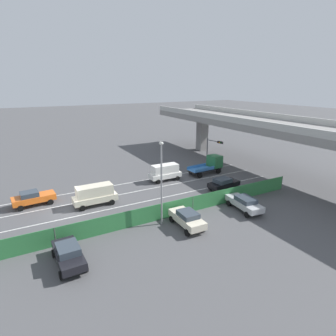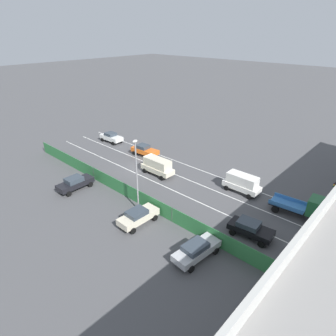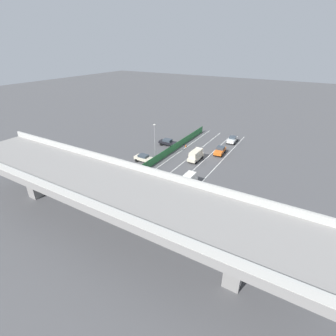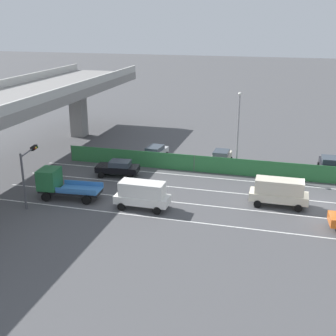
{
  "view_description": "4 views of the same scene",
  "coord_description": "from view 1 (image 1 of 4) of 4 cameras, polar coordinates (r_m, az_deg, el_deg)",
  "views": [
    {
      "loc": [
        29.58,
        -3.91,
        13.33
      ],
      "look_at": [
        -1.87,
        13.49,
        2.4
      ],
      "focal_mm": 30.06,
      "sensor_mm": 36.0,
      "label": 1
    },
    {
      "loc": [
        25.0,
        28.15,
        18.12
      ],
      "look_at": [
        0.96,
        6.04,
        2.31
      ],
      "focal_mm": 30.8,
      "sensor_mm": 36.0,
      "label": 2
    },
    {
      "loc": [
        -20.18,
        48.85,
        22.96
      ],
      "look_at": [
        1.13,
        12.87,
        2.03
      ],
      "focal_mm": 26.52,
      "sensor_mm": 36.0,
      "label": 3
    },
    {
      "loc": [
        -35.97,
        2.92,
        15.15
      ],
      "look_at": [
        2.68,
        13.54,
        1.5
      ],
      "focal_mm": 47.5,
      "sensor_mm": 36.0,
      "label": 4
    }
  ],
  "objects": [
    {
      "name": "elevated_overpass",
      "position": [
        45.27,
        19.7,
        7.71
      ],
      "size": [
        52.55,
        9.66,
        8.48
      ],
      "color": "gray",
      "rests_on": "ground"
    },
    {
      "name": "lane_line_right_edge",
      "position": [
        29.16,
        -8.29,
        -10.47
      ],
      "size": [
        0.14,
        45.74,
        0.01
      ],
      "primitive_type": "cube",
      "color": "silver",
      "rests_on": "ground"
    },
    {
      "name": "parked_sedan_cream",
      "position": [
        27.36,
        3.89,
        -10.12
      ],
      "size": [
        4.41,
        2.05,
        1.63
      ],
      "color": "beige",
      "rests_on": "ground"
    },
    {
      "name": "lane_line_mid_right",
      "position": [
        32.1,
        -10.52,
        -7.92
      ],
      "size": [
        0.14,
        45.74,
        0.01
      ],
      "primitive_type": "cube",
      "color": "silver",
      "rests_on": "ground"
    },
    {
      "name": "parked_wagon_silver",
      "position": [
        31.72,
        15.24,
        -6.81
      ],
      "size": [
        4.78,
        2.29,
        1.57
      ],
      "color": "#B2B5B7",
      "rests_on": "ground"
    },
    {
      "name": "car_sedan_black",
      "position": [
        36.97,
        11.18,
        -3.07
      ],
      "size": [
        2.37,
        4.38,
        1.59
      ],
      "color": "black",
      "rests_on": "ground"
    },
    {
      "name": "traffic_cone",
      "position": [
        27.5,
        -24.04,
        -12.93
      ],
      "size": [
        0.47,
        0.47,
        0.69
      ],
      "color": "orange",
      "rests_on": "ground"
    },
    {
      "name": "car_taxi_orange",
      "position": [
        35.3,
        -25.7,
        -5.43
      ],
      "size": [
        2.32,
        4.64,
        1.68
      ],
      "color": "orange",
      "rests_on": "ground"
    },
    {
      "name": "lane_line_left_edge",
      "position": [
        38.24,
        -13.87,
        -4.0
      ],
      "size": [
        0.14,
        45.74,
        0.01
      ],
      "primitive_type": "cube",
      "color": "silver",
      "rests_on": "ground"
    },
    {
      "name": "parked_sedan_dark",
      "position": [
        23.52,
        -19.54,
        -16.05
      ],
      "size": [
        4.55,
        2.08,
        1.66
      ],
      "color": "black",
      "rests_on": "ground"
    },
    {
      "name": "street_lamp",
      "position": [
        26.29,
        -1.34,
        -1.77
      ],
      "size": [
        0.6,
        0.36,
        8.23
      ],
      "color": "gray",
      "rests_on": "ground"
    },
    {
      "name": "car_van_white",
      "position": [
        39.65,
        -0.62,
        -0.75
      ],
      "size": [
        2.02,
        4.53,
        2.32
      ],
      "color": "silver",
      "rests_on": "ground"
    },
    {
      "name": "flatbed_truck_blue",
      "position": [
        43.53,
        8.59,
        0.73
      ],
      "size": [
        2.62,
        5.57,
        2.62
      ],
      "color": "black",
      "rests_on": "ground"
    },
    {
      "name": "traffic_light",
      "position": [
        45.37,
        9.02,
        4.14
      ],
      "size": [
        3.23,
        0.73,
        4.82
      ],
      "color": "#47474C",
      "rests_on": "ground"
    },
    {
      "name": "green_fence",
      "position": [
        27.55,
        -7.26,
        -10.13
      ],
      "size": [
        0.1,
        41.84,
        1.74
      ],
      "color": "#2D753D",
      "rests_on": "ground"
    },
    {
      "name": "lane_line_mid_left",
      "position": [
        35.14,
        -12.34,
        -5.79
      ],
      "size": [
        0.14,
        45.74,
        0.01
      ],
      "primitive_type": "cube",
      "color": "silver",
      "rests_on": "ground"
    },
    {
      "name": "ground_plane",
      "position": [
        32.68,
        -19.69,
        -8.22
      ],
      "size": [
        300.0,
        300.0,
        0.0
      ],
      "primitive_type": "plane",
      "color": "#4C4C4F"
    },
    {
      "name": "car_van_cream",
      "position": [
        32.8,
        -14.62,
        -5.16
      ],
      "size": [
        2.03,
        4.84,
        2.34
      ],
      "color": "beige",
      "rests_on": "ground"
    }
  ]
}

